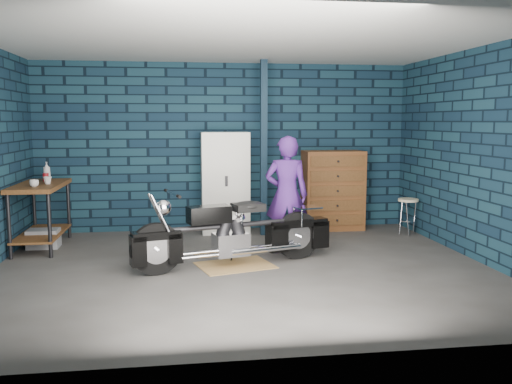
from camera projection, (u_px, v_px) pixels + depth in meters
ground at (243, 269)px, 6.54m from camera, size 6.00×6.00×0.00m
room_walls at (238, 111)px, 6.83m from camera, size 6.02×5.01×2.71m
support_post at (264, 149)px, 8.35m from camera, size 0.10×0.10×2.70m
workbench at (41, 216)px, 7.59m from camera, size 0.60×1.40×0.91m
drip_mat at (235, 265)px, 6.69m from camera, size 1.03×0.88×0.01m
motorcycle at (235, 227)px, 6.63m from camera, size 2.26×1.16×0.96m
person at (287, 195)px, 7.27m from camera, size 0.64×0.48×1.58m
storage_bin at (44, 239)px, 7.62m from camera, size 0.42×0.30×0.26m
locker at (225, 183)px, 8.62m from camera, size 0.75×0.53×1.60m
tool_chest at (333, 190)px, 8.89m from camera, size 0.97×0.54×1.29m
shop_stool at (408, 217)px, 8.46m from camera, size 0.34×0.34×0.57m
cup_a at (34, 183)px, 7.16m from camera, size 0.12×0.12×0.09m
cup_b at (47, 180)px, 7.47m from camera, size 0.12×0.12×0.10m
mug_red at (46, 177)px, 7.83m from camera, size 0.11×0.11×0.12m
bottle at (47, 171)px, 7.91m from camera, size 0.12×0.12×0.27m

